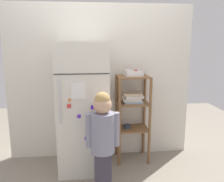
{
  "coord_description": "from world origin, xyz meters",
  "views": [
    {
      "loc": [
        -0.16,
        -2.86,
        1.59
      ],
      "look_at": [
        0.13,
        0.02,
        1.0
      ],
      "focal_mm": 38.19,
      "sensor_mm": 36.0,
      "label": 1
    }
  ],
  "objects": [
    {
      "name": "refrigerator",
      "position": [
        -0.23,
        0.02,
        0.8
      ],
      "size": [
        0.61,
        0.65,
        1.59
      ],
      "color": "silver",
      "rests_on": "ground"
    },
    {
      "name": "child_standing",
      "position": [
        -0.02,
        -0.51,
        0.67
      ],
      "size": [
        0.35,
        0.26,
        1.1
      ],
      "color": "#3D3746",
      "rests_on": "ground"
    },
    {
      "name": "fruit_bin",
      "position": [
        0.44,
        0.16,
        1.19
      ],
      "size": [
        0.23,
        0.19,
        0.08
      ],
      "color": "white",
      "rests_on": "pantry_shelf_unit"
    },
    {
      "name": "ground_plane",
      "position": [
        0.0,
        0.0,
        0.0
      ],
      "size": [
        6.0,
        6.0,
        0.0
      ],
      "primitive_type": "plane",
      "color": "gray"
    },
    {
      "name": "kitchen_wall_back",
      "position": [
        0.0,
        0.36,
        1.05
      ],
      "size": [
        2.5,
        0.03,
        2.09
      ],
      "primitive_type": "cube",
      "color": "silver",
      "rests_on": "ground"
    },
    {
      "name": "pantry_shelf_unit",
      "position": [
        0.42,
        0.16,
        0.75
      ],
      "size": [
        0.43,
        0.35,
        1.16
      ],
      "color": "brown",
      "rests_on": "ground"
    }
  ]
}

